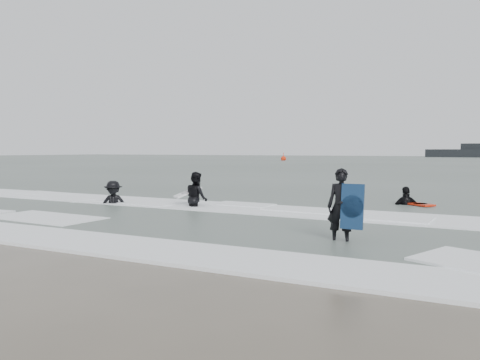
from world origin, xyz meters
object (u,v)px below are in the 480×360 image
at_px(surfer_wading, 197,208).
at_px(surfer_right_near, 406,206).
at_px(surfer_breaker, 113,206).
at_px(buoy, 283,159).
at_px(surfer_centre, 341,244).

relative_size(surfer_wading, surfer_right_near, 0.98).
xyz_separation_m(surfer_breaker, buoy, (-22.56, 71.89, 0.42)).
bearing_deg(surfer_centre, surfer_right_near, 86.34).
bearing_deg(surfer_breaker, surfer_right_near, -7.77).
xyz_separation_m(surfer_wading, surfer_breaker, (-3.14, -0.77, 0.00)).
distance_m(surfer_breaker, buoy, 75.35).
bearing_deg(surfer_right_near, surfer_breaker, -0.07).
relative_size(surfer_centre, buoy, 1.01).
distance_m(surfer_wading, surfer_right_near, 7.63).
distance_m(surfer_centre, surfer_breaker, 9.82).
distance_m(surfer_wading, buoy, 75.63).
distance_m(surfer_centre, surfer_wading, 7.28).
bearing_deg(surfer_right_near, surfer_centre, 61.24).
relative_size(surfer_breaker, buoy, 1.07).
bearing_deg(surfer_breaker, buoy, 72.84).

